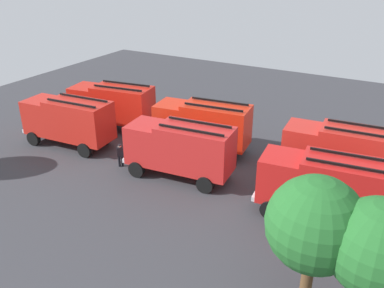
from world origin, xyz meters
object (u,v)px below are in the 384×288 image
(fire_truck_2, at_px, (112,104))
(fire_truck_3, at_px, (325,184))
(firefighter_2, at_px, (70,107))
(fire_truck_4, at_px, (180,147))
(fire_truck_1, at_px, (203,124))
(tree_0, at_px, (378,248))
(firefighter_0, at_px, (110,100))
(firefighter_3, at_px, (120,154))
(traffic_cone_0, at_px, (189,130))
(tree_1, at_px, (315,225))
(traffic_cone_1, at_px, (330,234))
(fire_truck_5, at_px, (69,119))
(firefighter_1, at_px, (71,100))

(fire_truck_2, relative_size, fire_truck_3, 1.01)
(firefighter_2, bearing_deg, fire_truck_4, -17.92)
(fire_truck_1, bearing_deg, tree_0, 132.70)
(fire_truck_3, distance_m, firefighter_0, 22.89)
(firefighter_2, bearing_deg, firefighter_0, 54.65)
(firefighter_3, height_order, traffic_cone_0, firefighter_3)
(fire_truck_1, xyz_separation_m, traffic_cone_0, (2.40, -2.19, -1.81))
(firefighter_2, bearing_deg, tree_1, -25.17)
(fire_truck_2, bearing_deg, traffic_cone_1, 153.08)
(fire_truck_1, xyz_separation_m, fire_truck_5, (9.26, 4.19, 0.00))
(firefighter_1, distance_m, tree_1, 28.90)
(fire_truck_2, xyz_separation_m, tree_0, (-21.82, 11.56, 1.77))
(fire_truck_5, distance_m, firefighter_0, 7.96)
(fire_truck_2, relative_size, firefighter_2, 4.53)
(fire_truck_4, xyz_separation_m, firefighter_1, (15.50, -5.97, -1.17))
(traffic_cone_0, bearing_deg, fire_truck_4, 115.08)
(traffic_cone_1, bearing_deg, tree_0, 114.82)
(fire_truck_2, distance_m, fire_truck_3, 19.20)
(fire_truck_5, height_order, traffic_cone_0, fire_truck_5)
(firefighter_3, relative_size, traffic_cone_1, 2.25)
(fire_truck_5, bearing_deg, fire_truck_1, -159.99)
(fire_truck_4, xyz_separation_m, firefighter_0, (12.20, -7.65, -1.13))
(fire_truck_1, xyz_separation_m, tree_1, (-10.83, 11.20, 1.91))
(firefighter_3, relative_size, tree_0, 0.29)
(fire_truck_3, bearing_deg, firefighter_3, -3.38)
(fire_truck_1, relative_size, tree_0, 1.27)
(tree_0, bearing_deg, fire_truck_2, -27.91)
(fire_truck_2, bearing_deg, traffic_cone_0, -171.13)
(fire_truck_1, relative_size, fire_truck_5, 1.01)
(fire_truck_2, xyz_separation_m, firefighter_2, (5.01, -0.10, -1.23))
(tree_0, relative_size, traffic_cone_1, 7.79)
(firefighter_1, relative_size, tree_0, 0.30)
(fire_truck_2, distance_m, firefighter_0, 4.38)
(fire_truck_1, height_order, firefighter_1, fire_truck_1)
(fire_truck_1, relative_size, firefighter_0, 4.10)
(tree_1, bearing_deg, firefighter_3, -22.78)
(fire_truck_1, bearing_deg, firefighter_1, -12.97)
(tree_1, xyz_separation_m, traffic_cone_0, (13.23, -13.39, -3.72))
(firefighter_0, relative_size, firefighter_1, 1.04)
(fire_truck_5, height_order, tree_0, tree_0)
(fire_truck_4, bearing_deg, fire_truck_2, -31.33)
(firefighter_0, distance_m, firefighter_2, 3.69)
(traffic_cone_0, bearing_deg, firefighter_1, 2.39)
(fire_truck_4, relative_size, firefighter_0, 4.08)
(firefighter_3, bearing_deg, firefighter_1, 17.97)
(fire_truck_3, relative_size, traffic_cone_0, 10.75)
(tree_0, xyz_separation_m, tree_1, (2.30, -0.11, 0.14))
(fire_truck_2, height_order, fire_truck_5, same)
(fire_truck_3, relative_size, fire_truck_4, 1.00)
(firefighter_0, distance_m, tree_1, 26.88)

